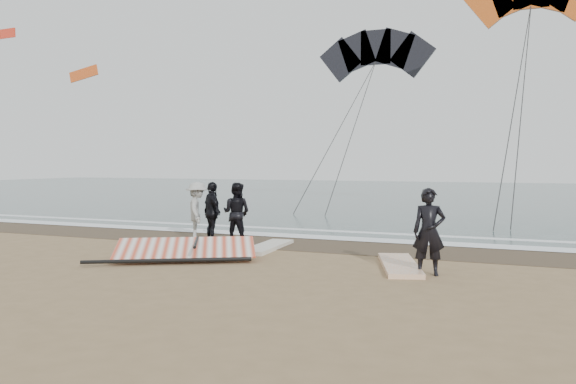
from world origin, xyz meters
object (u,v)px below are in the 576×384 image
object	(u,v)px
board_white	(399,265)
board_cream	(268,247)
sail_rig	(186,251)
man_main	(429,232)

from	to	relation	value
board_white	board_cream	xyz separation A→B (m)	(-3.92, 1.40, -0.00)
board_cream	sail_rig	distance (m)	2.55
board_cream	board_white	bearing A→B (deg)	-22.22
board_white	sail_rig	xyz separation A→B (m)	(-5.11, -0.85, 0.14)
man_main	board_cream	distance (m)	5.16
board_white	board_cream	distance (m)	4.16
board_white	sail_rig	distance (m)	5.19
board_white	board_cream	bearing A→B (deg)	142.99
sail_rig	man_main	bearing A→B (deg)	2.03
man_main	sail_rig	world-z (taller)	man_main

